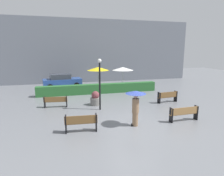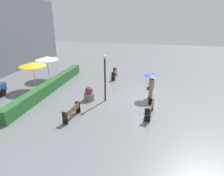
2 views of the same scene
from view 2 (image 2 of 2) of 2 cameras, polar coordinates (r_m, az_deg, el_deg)
The scene contains 11 objects.
ground_plane at distance 15.95m, azimuth 10.32°, elevation -2.77°, with size 60.00×60.00×0.00m, color slate.
bench_far_left at distance 12.76m, azimuth -11.77°, elevation -6.81°, with size 1.74×0.56×0.83m.
bench_near_right at distance 18.66m, azimuth 12.03°, elevation 2.40°, with size 1.87×0.36×0.88m.
bench_near_left at distance 12.96m, azimuth 11.23°, elevation -6.04°, with size 1.70×0.52×0.92m.
bench_far_right at distance 20.29m, azimuth 0.75°, elevation 4.38°, with size 1.76×0.53×0.89m.
pedestrian_with_umbrella at distance 15.45m, azimuth 11.49°, elevation 1.89°, with size 1.16×1.16×2.00m.
planter_pot at distance 15.22m, azimuth -6.83°, elevation -1.83°, with size 0.81×0.81×1.09m.
lamp_post at distance 14.34m, azimuth -2.12°, elevation 4.42°, with size 0.28×0.28×3.64m.
patio_umbrella_yellow at distance 18.29m, azimuth -22.60°, elevation 6.60°, with size 2.28×2.28×2.46m.
patio_umbrella_white at distance 20.78m, azimuth -18.86°, elevation 8.41°, with size 2.33×2.33×2.37m.
hedge_strip at distance 17.72m, azimuth -17.83°, elevation 0.62°, with size 11.79×0.70×0.93m, color #28602D.
Camera 2 is at (-14.62, -0.36, 6.38)m, focal length 30.72 mm.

